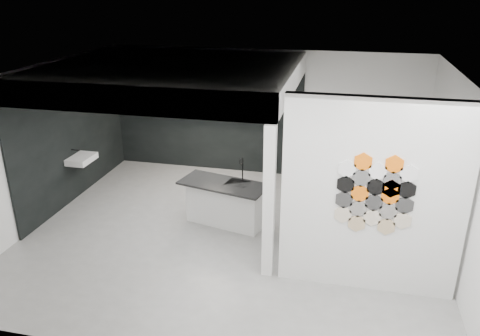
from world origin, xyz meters
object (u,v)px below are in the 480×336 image
(kettle, at_px, (257,115))
(glass_vase, at_px, (268,116))
(glass_bowl, at_px, (267,116))
(partition_panel, at_px, (372,199))
(utensil_cup, at_px, (183,111))
(wall_basin, at_px, (82,159))
(stockpot, at_px, (154,107))
(kitchen_island, at_px, (226,202))
(bottle_dark, at_px, (197,111))

(kettle, height_order, glass_vase, kettle)
(glass_vase, bearing_deg, glass_bowl, 180.00)
(partition_panel, relative_size, utensil_cup, 25.88)
(wall_basin, relative_size, glass_vase, 4.83)
(wall_basin, height_order, stockpot, stockpot)
(kitchen_island, bearing_deg, kettle, 100.99)
(wall_basin, distance_m, kettle, 3.80)
(wall_basin, xyz_separation_m, glass_vase, (3.39, 2.07, 0.53))
(glass_bowl, bearing_deg, kitchen_island, -97.24)
(kettle, xyz_separation_m, glass_vase, (0.25, 0.00, -0.00))
(stockpot, bearing_deg, glass_vase, 0.00)
(glass_bowl, xyz_separation_m, utensil_cup, (-1.94, 0.00, 0.00))
(glass_vase, distance_m, utensil_cup, 1.97)
(wall_basin, height_order, kettle, kettle)
(kitchen_island, relative_size, utensil_cup, 15.46)
(stockpot, height_order, utensil_cup, stockpot)
(glass_bowl, height_order, bottle_dark, bottle_dark)
(kitchen_island, height_order, glass_bowl, glass_bowl)
(stockpot, relative_size, bottle_dark, 1.37)
(kitchen_island, bearing_deg, bottle_dark, 130.64)
(kettle, bearing_deg, stockpot, -172.46)
(kettle, relative_size, utensil_cup, 1.46)
(kettle, bearing_deg, kitchen_island, -84.63)
(wall_basin, distance_m, glass_vase, 4.00)
(kettle, distance_m, utensil_cup, 1.72)
(wall_basin, xyz_separation_m, bottle_dark, (1.77, 2.07, 0.56))
(utensil_cup, bearing_deg, partition_panel, -43.72)
(kitchen_island, distance_m, glass_bowl, 2.66)
(kitchen_island, bearing_deg, partition_panel, -16.86)
(partition_panel, xyz_separation_m, glass_bowl, (-2.10, 3.87, -0.03))
(partition_panel, bearing_deg, kitchen_island, 149.97)
(glass_bowl, distance_m, glass_vase, 0.03)
(bottle_dark, bearing_deg, utensil_cup, 180.00)
(stockpot, relative_size, kettle, 1.56)
(partition_panel, relative_size, glass_vase, 22.53)
(glass_bowl, bearing_deg, glass_vase, 0.00)
(bottle_dark, bearing_deg, kitchen_island, -62.53)
(wall_basin, bearing_deg, glass_vase, 31.35)
(glass_vase, distance_m, bottle_dark, 1.62)
(partition_panel, distance_m, glass_vase, 4.39)
(kitchen_island, xyz_separation_m, bottle_dark, (-1.28, 2.47, 0.99))
(glass_bowl, bearing_deg, stockpot, 180.00)
(stockpot, bearing_deg, kettle, 0.00)
(kitchen_island, height_order, glass_vase, glass_vase)
(wall_basin, xyz_separation_m, stockpot, (0.73, 2.07, 0.57))
(wall_basin, relative_size, kitchen_island, 0.36)
(stockpot, height_order, bottle_dark, stockpot)
(wall_basin, distance_m, bottle_dark, 2.77)
(kettle, bearing_deg, glass_bowl, 7.54)
(utensil_cup, bearing_deg, glass_vase, 0.00)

